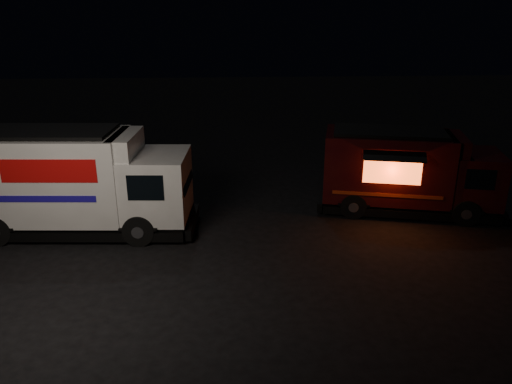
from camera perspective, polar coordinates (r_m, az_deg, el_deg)
The scene contains 3 objects.
ground at distance 14.62m, azimuth -8.60°, elevation -7.02°, with size 80.00×80.00×0.00m, color black.
white_truck at distance 16.34m, azimuth -19.72°, elevation 1.13°, with size 7.18×2.45×3.25m, color white, non-canonical shape.
red_truck at distance 17.79m, azimuth 17.19°, elevation 2.23°, with size 6.11×2.25×2.84m, color #3A0D0A, non-canonical shape.
Camera 1 is at (1.42, -12.96, 6.61)m, focal length 35.00 mm.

